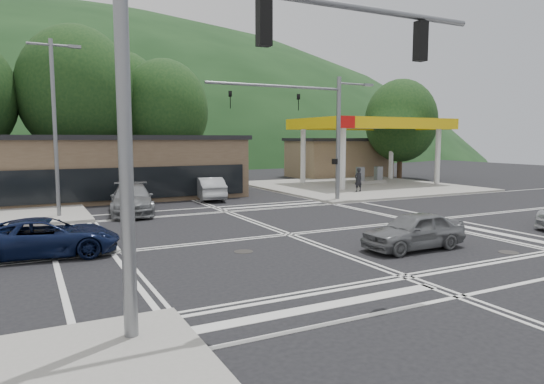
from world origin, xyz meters
name	(u,v)px	position (x,y,z in m)	size (l,w,h in m)	color
ground	(289,234)	(0.00, 0.00, 0.00)	(120.00, 120.00, 0.00)	black
sidewalk_ne	(358,186)	(15.00, 15.00, 0.07)	(16.00, 16.00, 0.15)	gray
gas_station_canopy	(370,127)	(16.99, 15.99, 5.04)	(12.32, 8.34, 5.75)	silver
convenience_store	(339,159)	(20.00, 25.00, 1.90)	(10.00, 6.00, 3.80)	#846B4F
commercial_row	(58,170)	(-8.00, 17.00, 2.00)	(24.00, 8.00, 4.00)	brown
hill_north	(78,158)	(0.00, 90.00, 0.00)	(252.00, 126.00, 140.00)	#183417
tree_n_b	(76,91)	(-6.00, 24.00, 7.79)	(9.00, 9.00, 12.98)	#382619
tree_n_c	(164,110)	(1.00, 24.00, 6.49)	(7.60, 7.60, 10.87)	#382619
tree_n_e	(120,104)	(-2.00, 28.00, 7.14)	(8.40, 8.40, 11.98)	#382619
tree_ne	(401,121)	(24.00, 20.00, 5.84)	(7.20, 7.20, 9.99)	#382619
streetlight_nw	(56,119)	(-8.44, 9.00, 5.05)	(2.50, 0.25, 9.00)	slate
signal_mast_ne	(322,123)	(6.95, 8.20, 5.07)	(11.65, 0.30, 8.00)	slate
signal_mast_sw	(213,90)	(-6.39, -8.20, 5.12)	(9.14, 0.28, 8.00)	slate
car_blue_west	(46,237)	(-9.41, 0.50, 0.68)	(2.25, 4.87, 1.35)	#0C1536
car_grey_center	(414,231)	(2.80, -4.50, 0.70)	(1.64, 4.09, 1.39)	slate
car_queue_a	(209,188)	(1.00, 12.90, 0.76)	(1.61, 4.61, 1.52)	#9EA2A5
car_queue_b	(229,180)	(4.83, 18.67, 0.73)	(1.73, 4.30, 1.47)	white
car_northbound	(132,199)	(-4.82, 9.00, 0.79)	(2.21, 5.44, 1.58)	slate
pedestrian	(358,180)	(12.07, 11.08, 1.04)	(0.65, 0.42, 1.77)	black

